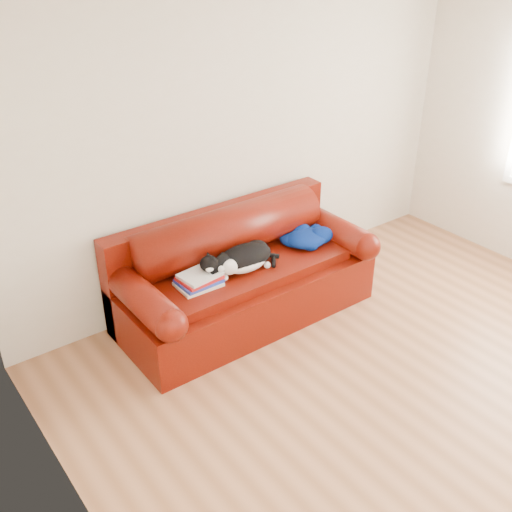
{
  "coord_description": "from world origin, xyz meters",
  "views": [
    {
      "loc": [
        -2.83,
        -1.9,
        2.89
      ],
      "look_at": [
        -0.4,
        1.35,
        0.63
      ],
      "focal_mm": 42.0,
      "sensor_mm": 36.0,
      "label": 1
    }
  ],
  "objects_px": {
    "sofa_base": "(246,291)",
    "book_stack": "(199,280)",
    "cat": "(245,259)",
    "blanket": "(307,237)"
  },
  "relations": [
    {
      "from": "sofa_base",
      "to": "blanket",
      "type": "bearing_deg",
      "value": -3.04
    },
    {
      "from": "sofa_base",
      "to": "blanket",
      "type": "height_order",
      "value": "blanket"
    },
    {
      "from": "cat",
      "to": "blanket",
      "type": "distance_m",
      "value": 0.68
    },
    {
      "from": "sofa_base",
      "to": "cat",
      "type": "xyz_separation_m",
      "value": [
        -0.06,
        -0.08,
        0.36
      ]
    },
    {
      "from": "cat",
      "to": "blanket",
      "type": "relative_size",
      "value": 1.62
    },
    {
      "from": "sofa_base",
      "to": "blanket",
      "type": "relative_size",
      "value": 4.79
    },
    {
      "from": "sofa_base",
      "to": "book_stack",
      "type": "bearing_deg",
      "value": -172.45
    },
    {
      "from": "sofa_base",
      "to": "book_stack",
      "type": "height_order",
      "value": "book_stack"
    },
    {
      "from": "cat",
      "to": "blanket",
      "type": "xyz_separation_m",
      "value": [
        0.68,
        0.04,
        -0.04
      ]
    },
    {
      "from": "sofa_base",
      "to": "book_stack",
      "type": "distance_m",
      "value": 0.57
    }
  ]
}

